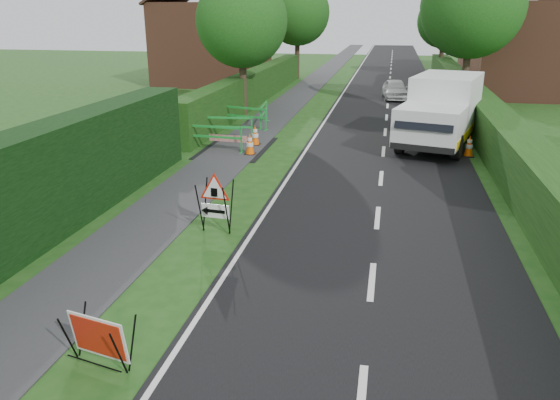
{
  "coord_description": "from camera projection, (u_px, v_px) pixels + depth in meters",
  "views": [
    {
      "loc": [
        2.62,
        -8.56,
        4.93
      ],
      "look_at": [
        0.24,
        3.26,
        0.75
      ],
      "focal_mm": 35.0,
      "sensor_mm": 36.0,
      "label": 1
    }
  ],
  "objects": [
    {
      "name": "traffic_cone_0",
      "position": [
        469.0,
        146.0,
        19.45
      ],
      "size": [
        0.38,
        0.38,
        0.79
      ],
      "color": "black",
      "rests_on": "ground"
    },
    {
      "name": "works_van",
      "position": [
        442.0,
        110.0,
        20.8
      ],
      "size": [
        3.62,
        6.1,
        2.62
      ],
      "rotation": [
        0.0,
        0.0,
        -0.26
      ],
      "color": "silver",
      "rests_on": "ground"
    },
    {
      "name": "ped_barrier_3",
      "position": [
        264.0,
        112.0,
        24.73
      ],
      "size": [
        0.53,
        2.08,
        1.0
      ],
      "rotation": [
        0.0,
        0.0,
        1.66
      ],
      "color": "#1A9332",
      "rests_on": "ground"
    },
    {
      "name": "traffic_cone_1",
      "position": [
        454.0,
        130.0,
        22.08
      ],
      "size": [
        0.38,
        0.38,
        0.79
      ],
      "color": "black",
      "rests_on": "ground"
    },
    {
      "name": "house_west",
      "position": [
        213.0,
        42.0,
        38.74
      ],
      "size": [
        7.5,
        7.4,
        7.88
      ],
      "color": "brown",
      "rests_on": "ground"
    },
    {
      "name": "footpath",
      "position": [
        319.0,
        77.0,
        43.01
      ],
      "size": [
        2.0,
        90.0,
        0.02
      ],
      "primitive_type": "cube",
      "color": "#2D2D30",
      "rests_on": "ground"
    },
    {
      "name": "red_rect_sign",
      "position": [
        98.0,
        338.0,
        7.86
      ],
      "size": [
        1.06,
        0.78,
        0.82
      ],
      "rotation": [
        0.0,
        0.0,
        -0.22
      ],
      "color": "black",
      "rests_on": "ground"
    },
    {
      "name": "redwhite_plank",
      "position": [
        228.0,
        150.0,
        20.48
      ],
      "size": [
        1.5,
        0.16,
        0.25
      ],
      "primitive_type": "cube",
      "rotation": [
        0.0,
        0.0,
        -0.08
      ],
      "color": "red",
      "rests_on": "ground"
    },
    {
      "name": "hedge_east",
      "position": [
        479.0,
        132.0,
        23.64
      ],
      "size": [
        1.2,
        50.0,
        1.5
      ],
      "primitive_type": "cube",
      "color": "#14380F",
      "rests_on": "ground"
    },
    {
      "name": "hedge_west_far",
      "position": [
        255.0,
        102.0,
        31.35
      ],
      "size": [
        1.0,
        24.0,
        1.8
      ],
      "primitive_type": "cube",
      "color": "#14380F",
      "rests_on": "ground"
    },
    {
      "name": "tree_nw",
      "position": [
        242.0,
        21.0,
        26.1
      ],
      "size": [
        4.4,
        4.4,
        6.7
      ],
      "color": "#2D2116",
      "rests_on": "ground"
    },
    {
      "name": "hatchback_car",
      "position": [
        395.0,
        89.0,
        32.27
      ],
      "size": [
        1.69,
        3.48,
        1.15
      ],
      "primitive_type": "imported",
      "rotation": [
        0.0,
        0.0,
        0.1
      ],
      "color": "silver",
      "rests_on": "ground"
    },
    {
      "name": "triangle_sign",
      "position": [
        213.0,
        199.0,
        12.55
      ],
      "size": [
        0.92,
        0.92,
        1.23
      ],
      "rotation": [
        0.0,
        0.0,
        -0.09
      ],
      "color": "black",
      "rests_on": "ground"
    },
    {
      "name": "tree_ne",
      "position": [
        473.0,
        6.0,
        27.53
      ],
      "size": [
        5.2,
        5.2,
        7.79
      ],
      "color": "#2D2116",
      "rests_on": "ground"
    },
    {
      "name": "tree_fw",
      "position": [
        298.0,
        13.0,
        40.81
      ],
      "size": [
        4.8,
        4.8,
        7.24
      ],
      "color": "#2D2116",
      "rests_on": "ground"
    },
    {
      "name": "traffic_cone_4",
      "position": [
        255.0,
        135.0,
        21.14
      ],
      "size": [
        0.38,
        0.38,
        0.79
      ],
      "color": "black",
      "rests_on": "ground"
    },
    {
      "name": "road_surface",
      "position": [
        390.0,
        79.0,
        41.99
      ],
      "size": [
        6.0,
        90.0,
        0.02
      ],
      "primitive_type": "cube",
      "color": "black",
      "rests_on": "ground"
    },
    {
      "name": "house_east_b",
      "position": [
        508.0,
        37.0,
        45.75
      ],
      "size": [
        7.5,
        7.4,
        7.88
      ],
      "color": "brown",
      "rests_on": "ground"
    },
    {
      "name": "ped_barrier_2",
      "position": [
        245.0,
        115.0,
        24.0
      ],
      "size": [
        2.08,
        0.86,
        1.0
      ],
      "rotation": [
        0.0,
        0.0,
        -0.26
      ],
      "color": "#1A9332",
      "rests_on": "ground"
    },
    {
      "name": "ped_barrier_1",
      "position": [
        227.0,
        125.0,
        21.83
      ],
      "size": [
        2.08,
        0.55,
        1.0
      ],
      "rotation": [
        0.0,
        0.0,
        0.1
      ],
      "color": "#1A9332",
      "rests_on": "ground"
    },
    {
      "name": "ped_barrier_0",
      "position": [
        216.0,
        135.0,
        20.08
      ],
      "size": [
        2.08,
        0.5,
        1.0
      ],
      "rotation": [
        0.0,
        0.0,
        -0.07
      ],
      "color": "#1A9332",
      "rests_on": "ground"
    },
    {
      "name": "tree_fe",
      "position": [
        445.0,
        21.0,
        42.66
      ],
      "size": [
        4.2,
        4.2,
        6.33
      ],
      "color": "#2D2116",
      "rests_on": "ground"
    },
    {
      "name": "house_east_a",
      "position": [
        535.0,
        47.0,
        32.97
      ],
      "size": [
        7.5,
        7.4,
        7.88
      ],
      "color": "brown",
      "rests_on": "ground"
    },
    {
      "name": "traffic_cone_3",
      "position": [
        250.0,
        144.0,
        19.73
      ],
      "size": [
        0.38,
        0.38,
        0.79
      ],
      "color": "black",
      "rests_on": "ground"
    },
    {
      "name": "ground",
      "position": [
        232.0,
        295.0,
        10.03
      ],
      "size": [
        120.0,
        120.0,
        0.0
      ],
      "primitive_type": "plane",
      "color": "#1A4614",
      "rests_on": "ground"
    },
    {
      "name": "traffic_cone_2",
      "position": [
        445.0,
        121.0,
        23.87
      ],
      "size": [
        0.38,
        0.38,
        0.79
      ],
      "color": "black",
      "rests_on": "ground"
    }
  ]
}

